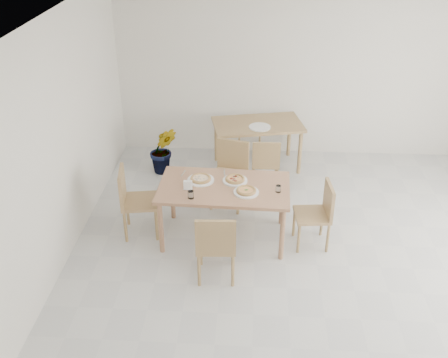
# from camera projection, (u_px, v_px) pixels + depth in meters

# --- Properties ---
(main_table) EXTENTS (1.62, 0.96, 0.75)m
(main_table) POSITION_uv_depth(u_px,v_px,m) (224.00, 192.00, 6.41)
(main_table) COLOR tan
(main_table) RESTS_ON ground
(chair_south) EXTENTS (0.46, 0.46, 0.89)m
(chair_south) POSITION_uv_depth(u_px,v_px,m) (216.00, 243.00, 5.75)
(chair_south) COLOR #AA8455
(chair_south) RESTS_ON ground
(chair_north) EXTENTS (0.55, 0.55, 0.91)m
(chair_north) POSITION_uv_depth(u_px,v_px,m) (231.00, 169.00, 7.23)
(chair_north) COLOR #AA8455
(chair_north) RESTS_ON ground
(chair_west) EXTENTS (0.52, 0.52, 0.91)m
(chair_west) POSITION_uv_depth(u_px,v_px,m) (133.00, 197.00, 6.56)
(chair_west) COLOR #AA8455
(chair_west) RESTS_ON ground
(chair_east) EXTENTS (0.45, 0.45, 0.84)m
(chair_east) POSITION_uv_depth(u_px,v_px,m) (319.00, 211.00, 6.37)
(chair_east) COLOR #AA8455
(chair_east) RESTS_ON ground
(plate_margherita) EXTENTS (0.30, 0.30, 0.02)m
(plate_margherita) POSITION_uv_depth(u_px,v_px,m) (246.00, 192.00, 6.23)
(plate_margherita) COLOR white
(plate_margherita) RESTS_ON main_table
(plate_mushroom) EXTENTS (0.33, 0.33, 0.02)m
(plate_mushroom) POSITION_uv_depth(u_px,v_px,m) (201.00, 180.00, 6.48)
(plate_mushroom) COLOR white
(plate_mushroom) RESTS_ON main_table
(plate_pepperoni) EXTENTS (0.31, 0.31, 0.02)m
(plate_pepperoni) POSITION_uv_depth(u_px,v_px,m) (235.00, 180.00, 6.47)
(plate_pepperoni) COLOR white
(plate_pepperoni) RESTS_ON main_table
(pizza_margherita) EXTENTS (0.27, 0.27, 0.03)m
(pizza_margherita) POSITION_uv_depth(u_px,v_px,m) (246.00, 190.00, 6.22)
(pizza_margherita) COLOR tan
(pizza_margherita) RESTS_ON plate_margherita
(pizza_mushroom) EXTENTS (0.26, 0.26, 0.03)m
(pizza_mushroom) POSITION_uv_depth(u_px,v_px,m) (201.00, 178.00, 6.47)
(pizza_mushroom) COLOR tan
(pizza_mushroom) RESTS_ON plate_mushroom
(pizza_pepperoni) EXTENTS (0.29, 0.29, 0.03)m
(pizza_pepperoni) POSITION_uv_depth(u_px,v_px,m) (235.00, 179.00, 6.46)
(pizza_pepperoni) COLOR tan
(pizza_pepperoni) RESTS_ON plate_pepperoni
(tumbler_a) EXTENTS (0.07, 0.07, 0.09)m
(tumbler_a) POSITION_uv_depth(u_px,v_px,m) (191.00, 195.00, 6.10)
(tumbler_a) COLOR white
(tumbler_a) RESTS_ON main_table
(tumbler_b) EXTENTS (0.06, 0.06, 0.08)m
(tumbler_b) POSITION_uv_depth(u_px,v_px,m) (278.00, 189.00, 6.23)
(tumbler_b) COLOR white
(tumbler_b) RESTS_ON main_table
(napkin_holder) EXTENTS (0.11, 0.06, 0.12)m
(napkin_holder) POSITION_uv_depth(u_px,v_px,m) (188.00, 186.00, 6.26)
(napkin_holder) COLOR silver
(napkin_holder) RESTS_ON main_table
(fork_a) EXTENTS (0.05, 0.17, 0.01)m
(fork_a) POSITION_uv_depth(u_px,v_px,m) (183.00, 173.00, 6.65)
(fork_a) COLOR silver
(fork_a) RESTS_ON main_table
(fork_b) EXTENTS (0.03, 0.18, 0.01)m
(fork_b) POSITION_uv_depth(u_px,v_px,m) (224.00, 172.00, 6.67)
(fork_b) COLOR silver
(fork_b) RESTS_ON main_table
(second_table) EXTENTS (1.48, 1.04, 0.75)m
(second_table) POSITION_uv_depth(u_px,v_px,m) (258.00, 129.00, 8.09)
(second_table) COLOR #AA8455
(second_table) RESTS_ON ground
(chair_back_s) EXTENTS (0.40, 0.40, 0.80)m
(chair_back_s) POSITION_uv_depth(u_px,v_px,m) (266.00, 161.00, 7.58)
(chair_back_s) COLOR #AA8455
(chair_back_s) RESTS_ON ground
(chair_back_n) EXTENTS (0.40, 0.40, 0.80)m
(chair_back_n) POSITION_uv_depth(u_px,v_px,m) (250.00, 121.00, 8.83)
(chair_back_n) COLOR #AA8455
(chair_back_n) RESTS_ON ground
(plate_empty) EXTENTS (0.33, 0.33, 0.02)m
(plate_empty) POSITION_uv_depth(u_px,v_px,m) (260.00, 127.00, 7.90)
(plate_empty) COLOR white
(plate_empty) RESTS_ON second_table
(potted_plant) EXTENTS (0.48, 0.41, 0.77)m
(potted_plant) POSITION_uv_depth(u_px,v_px,m) (163.00, 150.00, 8.07)
(potted_plant) COLOR #227228
(potted_plant) RESTS_ON ground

